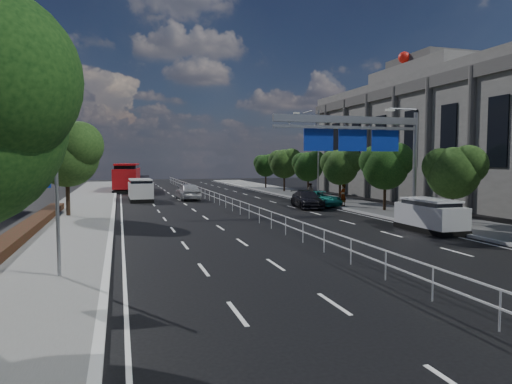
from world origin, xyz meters
name	(u,v)px	position (x,y,z in m)	size (l,w,h in m)	color
ground	(341,260)	(0.00, 0.00, 0.00)	(160.00, 160.00, 0.00)	black
sidewalk_near	(27,280)	(-11.50, 0.00, 0.07)	(5.00, 140.00, 0.14)	slate
kerb_near	(106,275)	(-9.00, 0.00, 0.07)	(0.25, 140.00, 0.15)	silver
median_fence	(221,200)	(0.00, 22.50, 0.53)	(0.05, 85.00, 1.02)	silver
hedge_near	(3,247)	(-13.30, 5.00, 0.36)	(1.00, 36.00, 0.44)	black
toilet_sign	(42,193)	(-10.95, 0.00, 2.94)	(1.62, 0.18, 4.34)	gray
overhead_gantry	(364,136)	(6.74, 10.05, 5.61)	(10.24, 0.38, 7.45)	gray
streetlight_far	(316,148)	(10.50, 26.00, 5.21)	(2.78, 2.40, 9.00)	gray
civic_hall	(453,138)	(23.72, 22.00, 6.27)	(14.40, 36.00, 14.35)	slate
near_tree_back	(67,152)	(-11.94, 17.97, 4.61)	(4.84, 4.51, 6.69)	black
far_tree_c	(454,170)	(11.24, 6.98, 3.43)	(3.52, 3.28, 4.94)	black
far_tree_d	(386,164)	(11.25, 14.48, 3.69)	(3.85, 3.59, 5.34)	black
far_tree_e	(341,165)	(11.25, 21.98, 3.56)	(3.63, 3.38, 5.13)	black
far_tree_f	(309,165)	(11.24, 29.48, 3.49)	(3.52, 3.28, 5.02)	black
far_tree_g	(285,162)	(11.25, 36.98, 3.75)	(3.96, 3.69, 5.45)	black
far_tree_h	(266,164)	(11.24, 44.48, 3.42)	(3.41, 3.18, 4.91)	black
white_minivan	(140,190)	(-6.55, 29.58, 1.07)	(2.28, 5.08, 2.18)	black
red_bus	(127,177)	(-7.50, 45.59, 1.85)	(3.83, 12.10, 3.56)	black
near_car_silver	(188,191)	(-1.87, 29.76, 0.86)	(2.03, 5.04, 1.72)	#A3A5AA
near_car_dark	(144,180)	(-4.57, 61.82, 0.73)	(1.56, 4.46, 1.47)	black
silver_minivan	(430,215)	(8.30, 5.30, 0.90)	(1.90, 4.43, 1.83)	black
parked_car_teal	(321,199)	(8.30, 19.98, 0.65)	(2.16, 4.69, 1.30)	#1A7970
parked_car_dark	(307,199)	(6.62, 19.00, 0.71)	(2.00, 4.92, 1.43)	black
pedestrian_a	(343,195)	(9.60, 18.29, 1.06)	(0.67, 0.44, 1.84)	gray
pedestrian_b	(310,191)	(9.81, 25.74, 0.92)	(0.76, 0.59, 1.56)	gray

